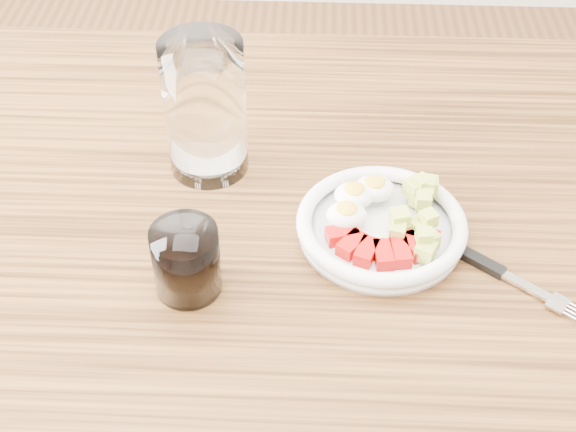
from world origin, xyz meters
name	(u,v)px	position (x,y,z in m)	size (l,w,h in m)	color
dining_table	(296,302)	(0.00, 0.00, 0.67)	(1.50, 0.90, 0.77)	brown
bowl	(381,223)	(0.09, 0.02, 0.79)	(0.19, 0.19, 0.05)	white
fork	(486,265)	(0.20, -0.03, 0.77)	(0.17, 0.14, 0.01)	black
water_glass	(205,108)	(-0.11, 0.13, 0.86)	(0.10, 0.10, 0.17)	white
coffee_glass	(186,261)	(-0.11, -0.07, 0.81)	(0.07, 0.07, 0.08)	white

